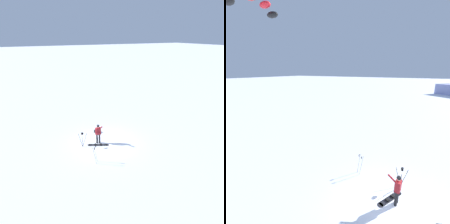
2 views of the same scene
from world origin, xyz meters
The scene contains 6 objects.
ground_plane centered at (0.00, 0.00, 0.00)m, with size 300.00×300.00×0.00m, color white.
snowboarder centered at (-0.11, -0.48, 1.01)m, with size 0.67×0.47×1.69m.
snowboard centered at (0.22, -0.65, 0.02)m, with size 0.96×1.60×0.10m.
gear_bag_large centered at (-2.02, 0.13, 0.17)m, with size 0.66×0.70×0.32m.
camera_tripod centered at (-0.11, -1.86, 0.90)m, with size 0.68×0.63×1.26m.
ski_poles centered at (2.42, -1.84, 0.85)m, with size 0.39×0.41×1.29m.
Camera 1 is at (14.22, -6.60, 8.61)m, focal length 33.64 mm.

